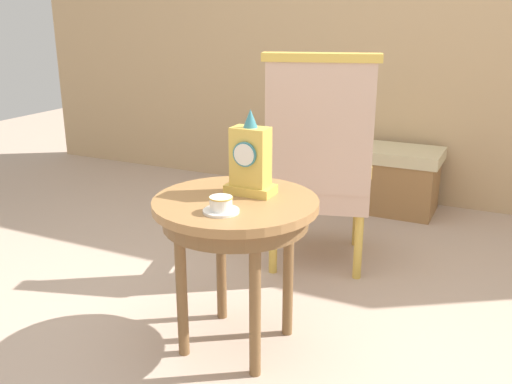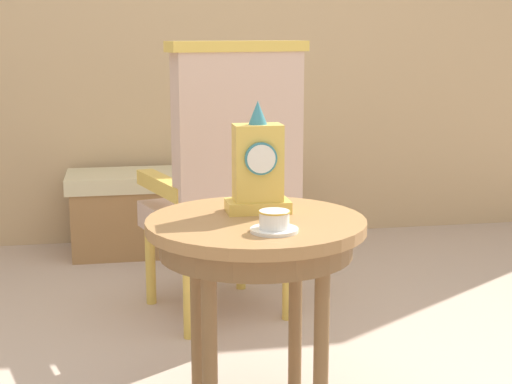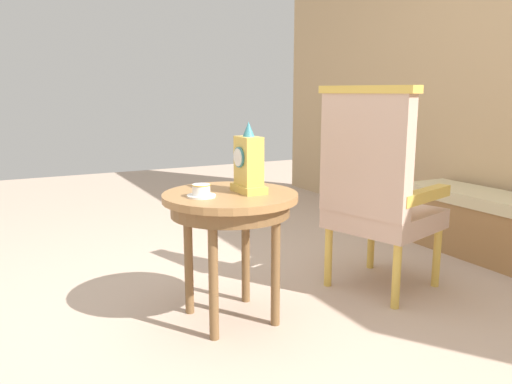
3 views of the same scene
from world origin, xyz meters
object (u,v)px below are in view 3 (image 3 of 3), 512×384
object	(u,v)px
mantel_clock	(248,164)
window_bench	(487,225)
teacup_left	(201,191)
armchair	(376,188)
side_table	(230,210)

from	to	relation	value
mantel_clock	window_bench	world-z (taller)	mantel_clock
teacup_left	armchair	distance (m)	1.01
teacup_left	window_bench	distance (m)	2.14
mantel_clock	armchair	bearing A→B (deg)	88.84
side_table	window_bench	size ratio (longest dim) A/B	0.55
side_table	teacup_left	size ratio (longest dim) A/B	4.88
mantel_clock	window_bench	distance (m)	1.93
armchair	side_table	bearing A→B (deg)	-92.50
teacup_left	mantel_clock	distance (m)	0.26
side_table	armchair	xyz separation A→B (m)	(0.04, 0.86, 0.04)
mantel_clock	window_bench	size ratio (longest dim) A/B	0.28
teacup_left	window_bench	bearing A→B (deg)	92.63
side_table	armchair	size ratio (longest dim) A/B	0.57
mantel_clock	teacup_left	bearing A→B (deg)	-89.89
side_table	mantel_clock	xyz separation A→B (m)	(0.02, 0.09, 0.22)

